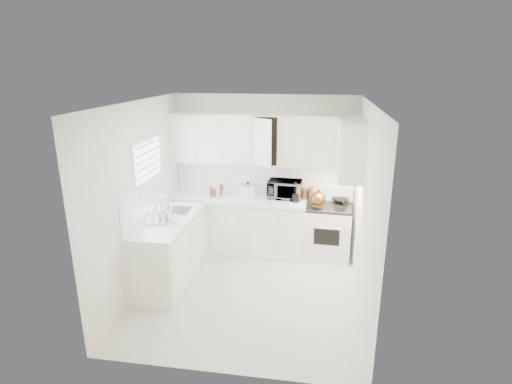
% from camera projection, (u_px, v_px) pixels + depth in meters
% --- Properties ---
extents(floor, '(3.20, 3.20, 0.00)m').
position_uv_depth(floor, '(248.00, 292.00, 5.71)').
color(floor, silver).
rests_on(floor, ground).
extents(ceiling, '(3.20, 3.20, 0.00)m').
position_uv_depth(ceiling, '(247.00, 103.00, 4.93)').
color(ceiling, white).
rests_on(ceiling, ground).
extents(wall_back, '(3.00, 0.00, 3.00)m').
position_uv_depth(wall_back, '(264.00, 173.00, 6.83)').
color(wall_back, white).
rests_on(wall_back, ground).
extents(wall_front, '(3.00, 0.00, 3.00)m').
position_uv_depth(wall_front, '(218.00, 259.00, 3.81)').
color(wall_front, white).
rests_on(wall_front, ground).
extents(wall_left, '(0.00, 3.20, 3.20)m').
position_uv_depth(wall_left, '(139.00, 199.00, 5.54)').
color(wall_left, white).
rests_on(wall_left, ground).
extents(wall_right, '(0.00, 3.20, 3.20)m').
position_uv_depth(wall_right, '(365.00, 210.00, 5.10)').
color(wall_right, white).
rests_on(wall_right, ground).
extents(window_blinds, '(0.06, 0.96, 1.06)m').
position_uv_depth(window_blinds, '(150.00, 174.00, 5.79)').
color(window_blinds, white).
rests_on(window_blinds, wall_left).
extents(lower_cabinets_back, '(2.22, 0.60, 0.90)m').
position_uv_depth(lower_cabinets_back, '(239.00, 226.00, 6.86)').
color(lower_cabinets_back, white).
rests_on(lower_cabinets_back, floor).
extents(lower_cabinets_left, '(0.60, 1.60, 0.90)m').
position_uv_depth(lower_cabinets_left, '(170.00, 250.00, 5.94)').
color(lower_cabinets_left, white).
rests_on(lower_cabinets_left, floor).
extents(countertop_back, '(2.24, 0.64, 0.05)m').
position_uv_depth(countertop_back, '(238.00, 199.00, 6.70)').
color(countertop_back, white).
rests_on(countertop_back, lower_cabinets_back).
extents(countertop_left, '(0.64, 1.62, 0.05)m').
position_uv_depth(countertop_left, '(168.00, 220.00, 5.79)').
color(countertop_left, white).
rests_on(countertop_left, lower_cabinets_left).
extents(backsplash_back, '(2.98, 0.02, 0.55)m').
position_uv_depth(backsplash_back, '(264.00, 178.00, 6.84)').
color(backsplash_back, white).
rests_on(backsplash_back, wall_back).
extents(backsplash_left, '(0.02, 1.60, 0.55)m').
position_uv_depth(backsplash_left, '(147.00, 199.00, 5.75)').
color(backsplash_left, white).
rests_on(backsplash_left, wall_left).
extents(upper_cabinets_back, '(3.00, 0.33, 0.80)m').
position_uv_depth(upper_cabinets_back, '(263.00, 164.00, 6.61)').
color(upper_cabinets_back, white).
rests_on(upper_cabinets_back, wall_back).
extents(upper_cabinets_right, '(0.33, 0.90, 0.80)m').
position_uv_depth(upper_cabinets_right, '(349.00, 177.00, 5.83)').
color(upper_cabinets_right, white).
rests_on(upper_cabinets_right, wall_right).
extents(sink, '(0.42, 0.38, 0.30)m').
position_uv_depth(sink, '(176.00, 203.00, 6.08)').
color(sink, gray).
rests_on(sink, countertop_left).
extents(stove, '(0.77, 0.65, 1.13)m').
position_uv_depth(stove, '(328.00, 224.00, 6.60)').
color(stove, white).
rests_on(stove, floor).
extents(tea_kettle, '(0.33, 0.29, 0.26)m').
position_uv_depth(tea_kettle, '(318.00, 197.00, 6.33)').
color(tea_kettle, brown).
rests_on(tea_kettle, stove).
extents(frying_pan, '(0.35, 0.50, 0.04)m').
position_uv_depth(frying_pan, '(340.00, 198.00, 6.61)').
color(frying_pan, black).
rests_on(frying_pan, stove).
extents(microwave, '(0.55, 0.32, 0.36)m').
position_uv_depth(microwave, '(285.00, 187.00, 6.63)').
color(microwave, gray).
rests_on(microwave, countertop_back).
extents(rice_cooker, '(0.29, 0.29, 0.26)m').
position_uv_depth(rice_cooker, '(248.00, 190.00, 6.68)').
color(rice_cooker, white).
rests_on(rice_cooker, countertop_back).
extents(paper_towel, '(0.12, 0.12, 0.27)m').
position_uv_depth(paper_towel, '(265.00, 187.00, 6.79)').
color(paper_towel, white).
rests_on(paper_towel, countertop_back).
extents(utensil_crock, '(0.12, 0.12, 0.34)m').
position_uv_depth(utensil_crock, '(295.00, 192.00, 6.44)').
color(utensil_crock, black).
rests_on(utensil_crock, countertop_back).
extents(dish_rack, '(0.50, 0.44, 0.23)m').
position_uv_depth(dish_rack, '(161.00, 213.00, 5.66)').
color(dish_rack, white).
rests_on(dish_rack, countertop_left).
extents(spice_left_0, '(0.06, 0.06, 0.13)m').
position_uv_depth(spice_left_0, '(213.00, 190.00, 6.87)').
color(spice_left_0, brown).
rests_on(spice_left_0, countertop_back).
extents(spice_left_1, '(0.06, 0.06, 0.13)m').
position_uv_depth(spice_left_1, '(216.00, 192.00, 6.77)').
color(spice_left_1, '#3C7125').
rests_on(spice_left_1, countertop_back).
extents(spice_left_2, '(0.06, 0.06, 0.13)m').
position_uv_depth(spice_left_2, '(222.00, 191.00, 6.84)').
color(spice_left_2, '#C1193E').
rests_on(spice_left_2, countertop_back).
extents(spice_left_3, '(0.06, 0.06, 0.13)m').
position_uv_depth(spice_left_3, '(225.00, 193.00, 6.75)').
color(spice_left_3, '#F79D3A').
rests_on(spice_left_3, countertop_back).
extents(sauce_right_0, '(0.06, 0.06, 0.19)m').
position_uv_depth(sauce_right_0, '(298.00, 192.00, 6.68)').
color(sauce_right_0, '#C1193E').
rests_on(sauce_right_0, countertop_back).
extents(sauce_right_1, '(0.06, 0.06, 0.19)m').
position_uv_depth(sauce_right_1, '(301.00, 193.00, 6.62)').
color(sauce_right_1, '#F79D3A').
rests_on(sauce_right_1, countertop_back).
extents(sauce_right_2, '(0.06, 0.06, 0.19)m').
position_uv_depth(sauce_right_2, '(305.00, 192.00, 6.67)').
color(sauce_right_2, '#573919').
rests_on(sauce_right_2, countertop_back).
extents(sauce_right_3, '(0.06, 0.06, 0.19)m').
position_uv_depth(sauce_right_3, '(308.00, 193.00, 6.60)').
color(sauce_right_3, black).
rests_on(sauce_right_3, countertop_back).
extents(sauce_right_4, '(0.06, 0.06, 0.19)m').
position_uv_depth(sauce_right_4, '(311.00, 192.00, 6.65)').
color(sauce_right_4, brown).
rests_on(sauce_right_4, countertop_back).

